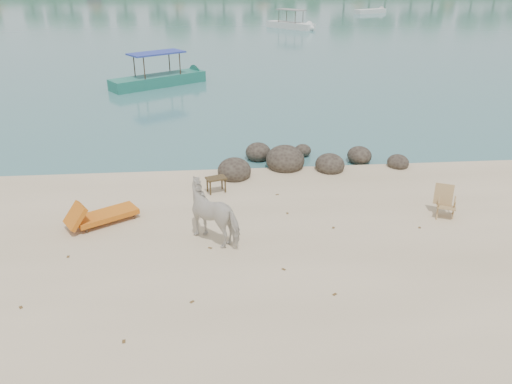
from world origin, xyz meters
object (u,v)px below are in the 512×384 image
deck_chair (447,204)px  boat_near (157,58)px  boulders (293,162)px  cow (216,213)px  lounge_chair (106,213)px  side_table (216,186)px

deck_chair → boat_near: (-8.95, 16.85, 1.07)m
boulders → cow: bearing=-119.6°
cow → deck_chair: cow is taller
boulders → cow: 5.24m
lounge_chair → boat_near: boat_near is taller
deck_chair → boulders: bearing=156.6°
lounge_chair → deck_chair: size_ratio=2.39×
boulders → lounge_chair: (-5.37, -3.45, 0.11)m
boulders → lounge_chair: size_ratio=3.24×
side_table → lounge_chair: 3.26m
boulders → side_table: boulders is taller
boulders → boat_near: boat_near is taller
cow → side_table: (0.03, 2.69, -0.48)m
side_table → lounge_chair: (-2.83, -1.61, 0.06)m
lounge_chair → boat_near: (-0.16, 16.38, 1.19)m
cow → boulders: bearing=-169.2°
deck_chair → boat_near: boat_near is taller
boat_near → cow: bearing=-114.2°
boulders → lounge_chair: bearing=-147.3°
boulders → deck_chair: bearing=-49.0°
cow → boat_near: (-2.96, 17.46, 0.77)m
lounge_chair → deck_chair: deck_chair is taller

